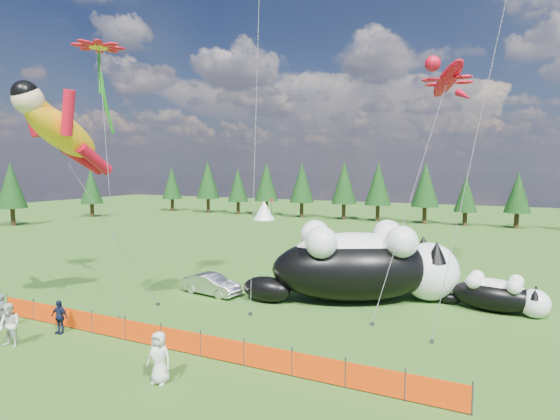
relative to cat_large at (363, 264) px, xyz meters
name	(u,v)px	position (x,y,z in m)	size (l,w,h in m)	color
ground	(220,328)	(-5.05, -7.16, -2.14)	(160.00, 160.00, 0.00)	#153C0B
safety_fence	(181,340)	(-5.05, -10.16, -1.63)	(22.06, 0.06, 1.10)	#262626
tree_line	(395,194)	(-5.05, 37.84, 1.86)	(90.00, 4.00, 8.00)	black
festival_tents	(480,220)	(5.95, 32.84, -0.74)	(50.00, 3.20, 2.80)	white
cat_large	(363,264)	(0.00, 0.00, 0.00)	(11.57, 8.16, 4.50)	black
cat_small	(498,294)	(6.96, 1.05, -1.20)	(5.48, 2.47, 1.98)	black
car	(212,284)	(-8.55, -2.63, -1.52)	(1.30, 3.72, 1.23)	#BABBC0
spectator_a	(2,311)	(-14.46, -11.49, -1.32)	(0.59, 0.39, 1.63)	#545458
spectator_b	(9,325)	(-11.91, -12.79, -1.18)	(0.93, 0.55, 1.91)	silver
spectator_c	(59,317)	(-11.39, -10.80, -1.36)	(0.91, 0.47, 1.56)	#131A34
spectator_e	(159,358)	(-4.10, -12.56, -1.21)	(0.91, 0.59, 1.86)	silver
superhero_kite	(63,133)	(-12.39, -9.36, 7.13)	(5.54, 6.71, 12.10)	#FFAC0D
gecko_kite	(448,79)	(3.65, 6.82, 11.20)	(5.52, 14.21, 17.06)	red
flower_kite	(99,50)	(-13.02, -6.37, 11.75)	(4.50, 3.72, 14.33)	red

